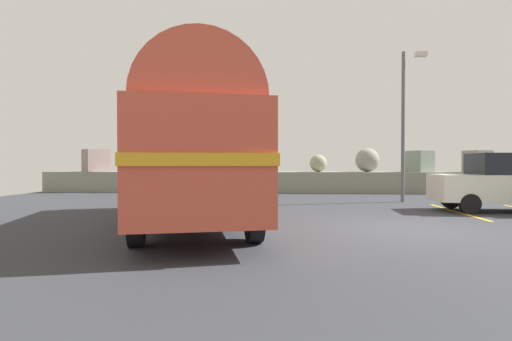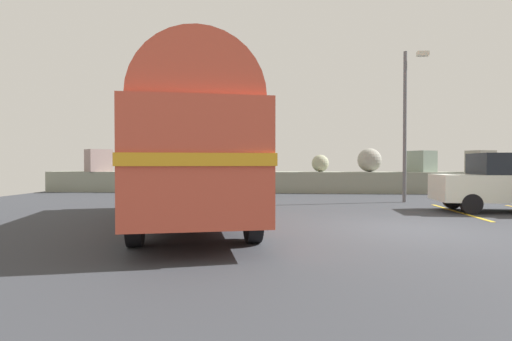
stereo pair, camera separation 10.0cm
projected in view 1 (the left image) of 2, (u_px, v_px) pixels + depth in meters
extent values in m
cube|color=#32343A|center=(411.00, 229.00, 9.50)|extent=(32.00, 26.00, 0.02)
cube|color=gray|center=(340.00, 182.00, 21.26)|extent=(31.36, 1.80, 1.10)
cube|color=gray|center=(96.00, 160.00, 21.84)|extent=(1.55, 1.55, 1.20)
cube|color=gray|center=(141.00, 165.00, 21.47)|extent=(0.82, 0.67, 0.72)
sphere|color=gray|center=(209.00, 161.00, 21.50)|extent=(1.09, 1.09, 1.09)
cube|color=gray|center=(257.00, 162.00, 21.36)|extent=(1.31, 1.35, 1.07)
sphere|color=#989A7E|center=(318.00, 163.00, 21.23)|extent=(0.90, 0.90, 0.90)
sphere|color=gray|center=(367.00, 160.00, 21.23)|extent=(1.23, 1.23, 1.23)
cube|color=gray|center=(419.00, 161.00, 21.11)|extent=(1.45, 1.47, 1.10)
cube|color=gray|center=(477.00, 161.00, 21.08)|extent=(1.41, 1.34, 1.11)
cube|color=gold|center=(457.00, 212.00, 12.83)|extent=(0.12, 4.40, 0.01)
cylinder|color=black|center=(155.00, 197.00, 12.62)|extent=(0.51, 1.00, 0.96)
cylinder|color=black|center=(226.00, 196.00, 13.02)|extent=(0.51, 1.00, 0.96)
cylinder|color=black|center=(137.00, 221.00, 7.50)|extent=(0.51, 1.00, 0.96)
cylinder|color=black|center=(254.00, 218.00, 7.89)|extent=(0.51, 1.00, 0.96)
cube|color=#C94C37|center=(193.00, 163.00, 10.24)|extent=(4.38, 8.73, 2.10)
cylinder|color=#C94C37|center=(193.00, 121.00, 10.22)|extent=(4.10, 8.36, 2.20)
cube|color=gold|center=(193.00, 161.00, 10.23)|extent=(4.44, 8.82, 0.20)
cube|color=black|center=(193.00, 140.00, 10.22)|extent=(4.33, 8.41, 0.64)
cube|color=silver|center=(190.00, 187.00, 14.45)|extent=(2.25, 0.71, 0.28)
cylinder|color=black|center=(470.00, 204.00, 12.28)|extent=(0.63, 0.22, 0.62)
cylinder|color=black|center=(450.00, 199.00, 13.81)|extent=(0.63, 0.22, 0.62)
cube|color=silver|center=(501.00, 188.00, 12.91)|extent=(4.15, 1.82, 0.84)
cube|color=black|center=(510.00, 164.00, 12.88)|extent=(2.25, 1.62, 0.68)
cylinder|color=#5B5B60|center=(403.00, 127.00, 16.00)|extent=(0.14, 0.14, 5.94)
cube|color=beige|center=(421.00, 54.00, 15.92)|extent=(0.44, 0.24, 0.18)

